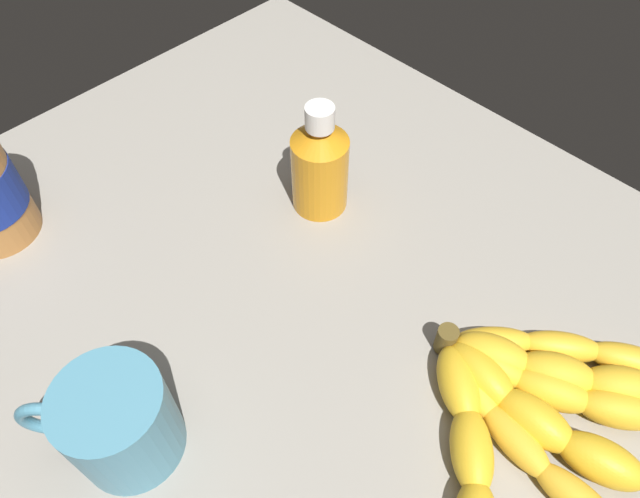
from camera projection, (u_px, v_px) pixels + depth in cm
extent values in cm
cube|color=gray|center=(297.00, 260.00, 63.96)|extent=(81.64, 69.65, 3.50)
ellipsoid|color=gold|center=(458.00, 384.00, 51.20)|extent=(7.99, 7.39, 3.52)
ellipsoid|color=gold|center=(472.00, 450.00, 47.58)|extent=(7.63, 7.83, 3.52)
ellipsoid|color=gold|center=(471.00, 382.00, 51.65)|extent=(8.07, 5.44, 2.83)
ellipsoid|color=gold|center=(516.00, 441.00, 48.42)|extent=(7.95, 4.19, 2.83)
ellipsoid|color=gold|center=(576.00, 498.00, 45.60)|extent=(7.58, 2.89, 2.83)
ellipsoid|color=gold|center=(480.00, 374.00, 51.68)|extent=(7.74, 4.75, 3.70)
ellipsoid|color=gold|center=(534.00, 420.00, 49.06)|extent=(7.45, 4.08, 3.70)
ellipsoid|color=gold|center=(601.00, 461.00, 46.98)|extent=(7.97, 5.43, 3.70)
ellipsoid|color=gold|center=(489.00, 363.00, 52.54)|extent=(7.65, 4.73, 3.33)
ellipsoid|color=gold|center=(551.00, 390.00, 50.91)|extent=(7.84, 5.75, 3.33)
ellipsoid|color=gold|center=(618.00, 409.00, 49.84)|extent=(7.80, 6.59, 3.33)
ellipsoid|color=gold|center=(492.00, 355.00, 52.82)|extent=(8.02, 6.24, 3.77)
ellipsoid|color=gold|center=(556.00, 373.00, 51.68)|extent=(8.05, 6.73, 3.77)
ellipsoid|color=gold|center=(622.00, 387.00, 50.89)|extent=(8.00, 7.14, 3.77)
ellipsoid|color=gold|center=(494.00, 342.00, 54.14)|extent=(7.55, 7.45, 2.87)
ellipsoid|color=gold|center=(561.00, 347.00, 53.82)|extent=(7.94, 6.88, 2.87)
ellipsoid|color=gold|center=(630.00, 360.00, 52.98)|extent=(8.18, 6.17, 2.87)
cylinder|color=brown|center=(446.00, 339.00, 53.89)|extent=(2.00, 2.00, 3.00)
cylinder|color=orange|center=(320.00, 173.00, 63.34)|extent=(6.31, 6.31, 9.22)
cone|color=orange|center=(320.00, 135.00, 58.92)|extent=(6.31, 6.31, 1.94)
cylinder|color=white|center=(320.00, 117.00, 57.17)|extent=(3.04, 3.04, 2.48)
cylinder|color=teal|center=(120.00, 423.00, 45.98)|extent=(8.82, 8.82, 9.45)
torus|color=teal|center=(49.00, 419.00, 45.67)|extent=(4.41, 4.29, 5.16)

